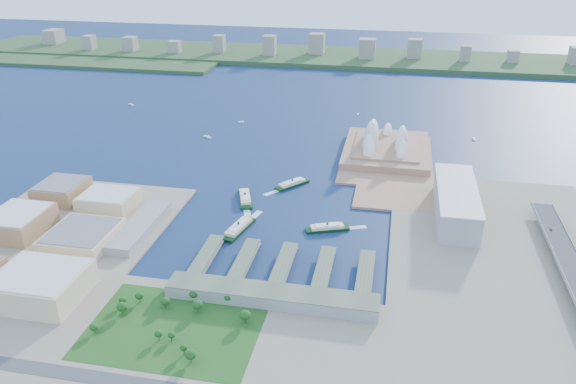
% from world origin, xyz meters
% --- Properties ---
extents(ground, '(3000.00, 3000.00, 0.00)m').
position_xyz_m(ground, '(0.00, 0.00, 0.00)').
color(ground, '#0E1E45').
rests_on(ground, ground).
extents(west_land, '(220.00, 390.00, 3.00)m').
position_xyz_m(west_land, '(-250.00, -105.00, 1.50)').
color(west_land, gray).
rests_on(west_land, ground).
extents(south_land, '(720.00, 180.00, 3.00)m').
position_xyz_m(south_land, '(0.00, -210.00, 1.50)').
color(south_land, gray).
rests_on(south_land, ground).
extents(east_land, '(240.00, 500.00, 3.00)m').
position_xyz_m(east_land, '(240.00, -50.00, 1.50)').
color(east_land, gray).
rests_on(east_land, ground).
extents(peninsula, '(135.00, 220.00, 3.00)m').
position_xyz_m(peninsula, '(107.50, 260.00, 1.50)').
color(peninsula, '#9C6F55').
rests_on(peninsula, ground).
extents(far_shore, '(2200.00, 260.00, 12.00)m').
position_xyz_m(far_shore, '(0.00, 980.00, 6.00)').
color(far_shore, '#2D4926').
rests_on(far_shore, ground).
extents(opera_house, '(134.00, 180.00, 58.00)m').
position_xyz_m(opera_house, '(105.00, 280.00, 32.00)').
color(opera_house, white).
rests_on(opera_house, peninsula).
extents(toaster_building, '(45.00, 155.00, 35.00)m').
position_xyz_m(toaster_building, '(195.00, 80.00, 20.50)').
color(toaster_building, '#96969C').
rests_on(toaster_building, east_land).
extents(west_buildings, '(200.00, 280.00, 27.00)m').
position_xyz_m(west_buildings, '(-250.00, -70.00, 16.50)').
color(west_buildings, '#97704B').
rests_on(west_buildings, west_land).
extents(ferry_wharves, '(184.00, 90.00, 9.30)m').
position_xyz_m(ferry_wharves, '(14.00, -75.00, 4.65)').
color(ferry_wharves, '#4E5A44').
rests_on(ferry_wharves, ground).
extents(terminal_building, '(200.00, 28.00, 12.00)m').
position_xyz_m(terminal_building, '(15.00, -135.00, 9.00)').
color(terminal_building, gray).
rests_on(terminal_building, south_land).
extents(park, '(150.00, 110.00, 16.00)m').
position_xyz_m(park, '(-60.00, -190.00, 11.00)').
color(park, '#194714').
rests_on(park, south_land).
extents(far_skyline, '(1900.00, 140.00, 55.00)m').
position_xyz_m(far_skyline, '(0.00, 960.00, 39.50)').
color(far_skyline, gray).
rests_on(far_skyline, far_shore).
extents(ferry_a, '(32.92, 59.57, 10.96)m').
position_xyz_m(ferry_a, '(-68.54, 77.34, 5.48)').
color(ferry_a, black).
rests_on(ferry_a, ground).
extents(ferry_b, '(43.47, 48.74, 9.87)m').
position_xyz_m(ferry_b, '(-16.88, 134.03, 4.94)').
color(ferry_b, black).
rests_on(ferry_b, ground).
extents(ferry_c, '(28.17, 62.12, 11.39)m').
position_xyz_m(ferry_c, '(-54.34, -3.60, 5.69)').
color(ferry_c, black).
rests_on(ferry_c, ground).
extents(ferry_d, '(52.64, 31.01, 9.72)m').
position_xyz_m(ferry_d, '(47.12, 18.19, 4.86)').
color(ferry_d, black).
rests_on(ferry_d, ground).
extents(boat_a, '(16.01, 11.21, 3.10)m').
position_xyz_m(boat_a, '(-195.35, 301.29, 1.55)').
color(boat_a, white).
rests_on(boat_a, ground).
extents(boat_b, '(10.35, 7.35, 2.65)m').
position_xyz_m(boat_b, '(-161.85, 392.93, 1.33)').
color(boat_b, white).
rests_on(boat_b, ground).
extents(boat_c, '(3.92, 13.16, 2.95)m').
position_xyz_m(boat_c, '(247.35, 378.22, 1.48)').
color(boat_c, white).
rests_on(boat_c, ground).
extents(boat_d, '(15.02, 10.47, 2.59)m').
position_xyz_m(boat_d, '(-409.66, 458.52, 1.30)').
color(boat_d, white).
rests_on(boat_d, ground).
extents(boat_e, '(3.24, 9.76, 2.38)m').
position_xyz_m(boat_e, '(43.95, 482.86, 1.19)').
color(boat_e, white).
rests_on(boat_e, ground).
extents(car_c, '(2.03, 4.99, 1.45)m').
position_xyz_m(car_c, '(296.00, 40.78, 15.57)').
color(car_c, slate).
rests_on(car_c, expressway).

